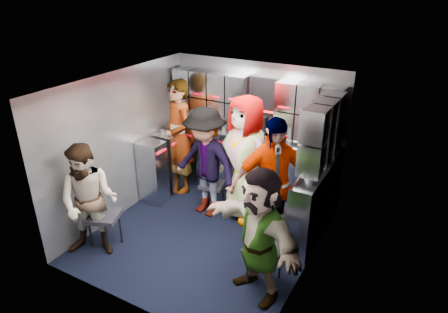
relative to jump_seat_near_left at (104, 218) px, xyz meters
The scene contains 29 objects.
floor 1.40m from the jump_seat_near_left, 38.84° to the left, with size 3.00×3.00×0.00m, color black.
wall_back 2.64m from the jump_seat_near_left, 65.98° to the left, with size 2.80×0.04×2.10m, color gray.
wall_left 1.11m from the jump_seat_near_left, 113.10° to the left, with size 0.04×3.00×2.10m, color gray.
wall_right 2.66m from the jump_seat_near_left, 18.96° to the left, with size 0.04×3.00×2.10m, color gray.
ceiling 2.15m from the jump_seat_near_left, 38.84° to the left, with size 2.80×3.00×0.02m, color silver.
cart_bank_back 2.37m from the jump_seat_near_left, 63.92° to the left, with size 2.68×0.38×0.99m, color #959BA4.
cart_bank_left 1.41m from the jump_seat_near_left, 96.03° to the left, with size 0.38×0.76×0.99m, color #959BA4.
counter 2.45m from the jump_seat_near_left, 63.92° to the left, with size 2.68×0.42×0.03m, color #B8BBC0.
locker_bank_back 2.65m from the jump_seat_near_left, 64.54° to the left, with size 2.68×0.28×0.82m, color #959BA4.
locker_bank_right 2.96m from the jump_seat_near_left, 33.88° to the left, with size 0.28×1.00×0.82m, color #959BA4.
right_cabinet 2.71m from the jump_seat_near_left, 32.12° to the left, with size 0.28×1.20×1.00m, color #959BA4.
coffee_niche 2.77m from the jump_seat_near_left, 61.48° to the left, with size 0.46×0.16×0.84m, color black, non-canonical shape.
red_latch_strip 2.24m from the jump_seat_near_left, 61.62° to the left, with size 2.60×0.02×0.03m, color #B5081B.
jump_seat_near_left is the anchor object (origin of this frame).
jump_seat_mid_left 1.67m from the jump_seat_near_left, 63.59° to the left, with size 0.39×0.38×0.40m.
jump_seat_center 2.12m from the jump_seat_near_left, 53.22° to the left, with size 0.49×0.47×0.48m.
jump_seat_mid_right 2.24m from the jump_seat_near_left, 33.60° to the left, with size 0.40×0.38×0.45m.
jump_seat_near_right 2.12m from the jump_seat_near_left, ahead, with size 0.44×0.42×0.48m.
attendant_standing 1.80m from the jump_seat_near_left, 90.26° to the left, with size 0.67×0.44×1.84m, color black.
attendant_arc_a 0.38m from the jump_seat_near_left, 90.00° to the right, with size 0.72×0.56×1.49m, color black.
attendant_arc_b 1.56m from the jump_seat_near_left, 60.54° to the left, with size 1.06×0.61×1.64m, color black.
attendant_arc_c 2.04m from the jump_seat_near_left, 50.10° to the left, with size 0.89×0.58×1.83m, color black.
attendant_arc_d 2.19m from the jump_seat_near_left, 29.58° to the left, with size 1.04×0.43×1.77m, color black.
attendant_arc_e 2.13m from the jump_seat_near_left, ahead, with size 1.42×0.45×1.53m, color black.
bottle_left 2.29m from the jump_seat_near_left, 73.52° to the left, with size 0.06×0.06×0.22m, color white.
bottle_mid 2.38m from the jump_seat_near_left, 66.55° to the left, with size 0.07×0.07×0.23m, color white.
bottle_right 2.79m from the jump_seat_near_left, 50.74° to the left, with size 0.07×0.07×0.25m, color white.
cup_left 2.18m from the jump_seat_near_left, 94.55° to the left, with size 0.08×0.08×0.09m, color tan.
cup_right 2.68m from the jump_seat_near_left, 52.80° to the left, with size 0.08×0.08×0.10m, color tan.
Camera 1 is at (2.41, -3.87, 3.26)m, focal length 32.00 mm.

